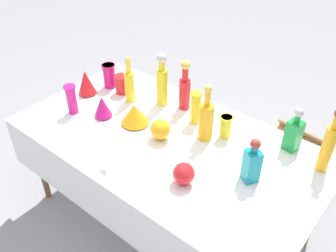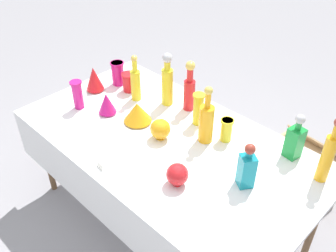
{
  "view_description": "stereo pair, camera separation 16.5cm",
  "coord_description": "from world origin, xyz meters",
  "px_view_note": "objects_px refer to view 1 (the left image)",
  "views": [
    {
      "loc": [
        1.16,
        -1.41,
        2.22
      ],
      "look_at": [
        0.0,
        0.0,
        0.86
      ],
      "focal_mm": 40.0,
      "sensor_mm": 36.0,
      "label": 1
    },
    {
      "loc": [
        1.28,
        -1.3,
        2.22
      ],
      "look_at": [
        0.0,
        0.0,
        0.86
      ],
      "focal_mm": 40.0,
      "sensor_mm": 36.0,
      "label": 2
    }
  ],
  "objects_px": {
    "square_decanter_1": "(294,133)",
    "fluted_vase_1": "(102,106)",
    "round_bowl_1": "(184,174)",
    "tall_bottle_0": "(129,84)",
    "tall_bottle_3": "(328,146)",
    "fluted_vase_0": "(135,114)",
    "slender_vase_4": "(122,83)",
    "tall_bottle_4": "(185,88)",
    "slender_vase_2": "(196,107)",
    "cardboard_box_behind_left": "(293,161)",
    "tall_bottle_2": "(162,82)",
    "slender_vase_1": "(71,98)",
    "tall_bottle_1": "(206,119)",
    "slender_vase_0": "(226,126)",
    "square_decanter_0": "(252,163)",
    "round_bowl_0": "(160,129)",
    "slender_vase_3": "(109,75)",
    "fluted_vase_2": "(86,82)"
  },
  "relations": [
    {
      "from": "tall_bottle_0",
      "to": "slender_vase_1",
      "type": "xyz_separation_m",
      "value": [
        -0.2,
        -0.35,
        -0.03
      ]
    },
    {
      "from": "tall_bottle_3",
      "to": "slender_vase_4",
      "type": "xyz_separation_m",
      "value": [
        -1.45,
        -0.13,
        -0.1
      ]
    },
    {
      "from": "fluted_vase_0",
      "to": "slender_vase_0",
      "type": "bearing_deg",
      "value": 25.69
    },
    {
      "from": "square_decanter_1",
      "to": "fluted_vase_1",
      "type": "distance_m",
      "value": 1.22
    },
    {
      "from": "slender_vase_1",
      "to": "slender_vase_2",
      "type": "bearing_deg",
      "value": 31.68
    },
    {
      "from": "slender_vase_0",
      "to": "fluted_vase_0",
      "type": "bearing_deg",
      "value": -154.31
    },
    {
      "from": "tall_bottle_4",
      "to": "square_decanter_1",
      "type": "relative_size",
      "value": 1.24
    },
    {
      "from": "slender_vase_2",
      "to": "slender_vase_1",
      "type": "bearing_deg",
      "value": -148.32
    },
    {
      "from": "slender_vase_2",
      "to": "fluted_vase_2",
      "type": "bearing_deg",
      "value": -164.98
    },
    {
      "from": "slender_vase_2",
      "to": "slender_vase_3",
      "type": "height_order",
      "value": "slender_vase_2"
    },
    {
      "from": "square_decanter_0",
      "to": "slender_vase_2",
      "type": "height_order",
      "value": "square_decanter_0"
    },
    {
      "from": "slender_vase_0",
      "to": "slender_vase_3",
      "type": "distance_m",
      "value": 1.01
    },
    {
      "from": "slender_vase_2",
      "to": "round_bowl_0",
      "type": "xyz_separation_m",
      "value": [
        -0.06,
        -0.28,
        -0.05
      ]
    },
    {
      "from": "tall_bottle_0",
      "to": "tall_bottle_4",
      "type": "relative_size",
      "value": 0.95
    },
    {
      "from": "fluted_vase_1",
      "to": "fluted_vase_2",
      "type": "distance_m",
      "value": 0.33
    },
    {
      "from": "tall_bottle_2",
      "to": "fluted_vase_1",
      "type": "xyz_separation_m",
      "value": [
        -0.2,
        -0.37,
        -0.09
      ]
    },
    {
      "from": "slender_vase_1",
      "to": "round_bowl_0",
      "type": "xyz_separation_m",
      "value": [
        0.65,
        0.16,
        -0.04
      ]
    },
    {
      "from": "tall_bottle_2",
      "to": "round_bowl_1",
      "type": "bearing_deg",
      "value": -41.5
    },
    {
      "from": "tall_bottle_2",
      "to": "slender_vase_0",
      "type": "height_order",
      "value": "tall_bottle_2"
    },
    {
      "from": "slender_vase_3",
      "to": "slender_vase_4",
      "type": "distance_m",
      "value": 0.14
    },
    {
      "from": "round_bowl_0",
      "to": "round_bowl_1",
      "type": "bearing_deg",
      "value": -31.68
    },
    {
      "from": "tall_bottle_2",
      "to": "square_decanter_0",
      "type": "distance_m",
      "value": 0.9
    },
    {
      "from": "slender_vase_1",
      "to": "cardboard_box_behind_left",
      "type": "relative_size",
      "value": 0.37
    },
    {
      "from": "tall_bottle_1",
      "to": "round_bowl_0",
      "type": "distance_m",
      "value": 0.29
    },
    {
      "from": "tall_bottle_4",
      "to": "slender_vase_1",
      "type": "bearing_deg",
      "value": -136.38
    },
    {
      "from": "square_decanter_1",
      "to": "round_bowl_1",
      "type": "bearing_deg",
      "value": -116.78
    },
    {
      "from": "slender_vase_3",
      "to": "round_bowl_1",
      "type": "height_order",
      "value": "slender_vase_3"
    },
    {
      "from": "tall_bottle_0",
      "to": "fluted_vase_0",
      "type": "height_order",
      "value": "tall_bottle_0"
    },
    {
      "from": "cardboard_box_behind_left",
      "to": "tall_bottle_0",
      "type": "bearing_deg",
      "value": -141.03
    },
    {
      "from": "square_decanter_1",
      "to": "round_bowl_0",
      "type": "height_order",
      "value": "square_decanter_1"
    },
    {
      "from": "tall_bottle_2",
      "to": "slender_vase_1",
      "type": "distance_m",
      "value": 0.62
    },
    {
      "from": "slender_vase_2",
      "to": "fluted_vase_1",
      "type": "height_order",
      "value": "slender_vase_2"
    },
    {
      "from": "tall_bottle_2",
      "to": "slender_vase_4",
      "type": "xyz_separation_m",
      "value": [
        -0.32,
        -0.07,
        -0.1
      ]
    },
    {
      "from": "tall_bottle_2",
      "to": "tall_bottle_3",
      "type": "bearing_deg",
      "value": 2.68
    },
    {
      "from": "slender_vase_0",
      "to": "round_bowl_0",
      "type": "height_order",
      "value": "slender_vase_0"
    },
    {
      "from": "cardboard_box_behind_left",
      "to": "tall_bottle_4",
      "type": "bearing_deg",
      "value": -135.51
    },
    {
      "from": "slender_vase_2",
      "to": "cardboard_box_behind_left",
      "type": "xyz_separation_m",
      "value": [
        0.49,
        0.72,
        -0.7
      ]
    },
    {
      "from": "slender_vase_4",
      "to": "tall_bottle_4",
      "type": "bearing_deg",
      "value": 15.34
    },
    {
      "from": "tall_bottle_0",
      "to": "tall_bottle_3",
      "type": "xyz_separation_m",
      "value": [
        1.33,
        0.17,
        0.03
      ]
    },
    {
      "from": "slender_vase_3",
      "to": "cardboard_box_behind_left",
      "type": "distance_m",
      "value": 1.62
    },
    {
      "from": "fluted_vase_0",
      "to": "cardboard_box_behind_left",
      "type": "distance_m",
      "value": 1.42
    },
    {
      "from": "tall_bottle_0",
      "to": "fluted_vase_1",
      "type": "relative_size",
      "value": 2.24
    },
    {
      "from": "tall_bottle_0",
      "to": "round_bowl_0",
      "type": "distance_m",
      "value": 0.5
    },
    {
      "from": "tall_bottle_1",
      "to": "slender_vase_4",
      "type": "bearing_deg",
      "value": 175.78
    },
    {
      "from": "tall_bottle_2",
      "to": "tall_bottle_0",
      "type": "bearing_deg",
      "value": -150.01
    },
    {
      "from": "tall_bottle_1",
      "to": "slender_vase_2",
      "type": "relative_size",
      "value": 1.72
    },
    {
      "from": "fluted_vase_1",
      "to": "round_bowl_1",
      "type": "height_order",
      "value": "fluted_vase_1"
    },
    {
      "from": "tall_bottle_3",
      "to": "slender_vase_0",
      "type": "distance_m",
      "value": 0.6
    },
    {
      "from": "slender_vase_1",
      "to": "cardboard_box_behind_left",
      "type": "xyz_separation_m",
      "value": [
        1.2,
        1.16,
        -0.69
      ]
    },
    {
      "from": "tall_bottle_0",
      "to": "tall_bottle_3",
      "type": "bearing_deg",
      "value": 7.22
    }
  ]
}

